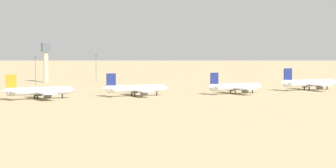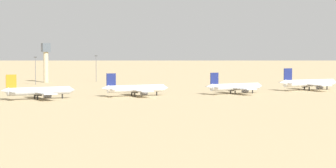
% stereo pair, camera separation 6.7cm
% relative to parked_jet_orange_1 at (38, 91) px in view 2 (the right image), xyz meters
% --- Properties ---
extents(ground, '(4000.00, 4000.00, 0.00)m').
position_rel_parked_jet_orange_1_xyz_m(ground, '(51.52, -9.18, -3.93)').
color(ground, tan).
extents(ridge_east, '(238.41, 176.94, 68.90)m').
position_rel_parked_jet_orange_1_xyz_m(ridge_east, '(375.02, 894.39, 30.52)').
color(ridge_east, slate).
rests_on(ridge_east, ground).
extents(ridge_far_east, '(378.16, 367.93, 69.67)m').
position_rel_parked_jet_orange_1_xyz_m(ridge_far_east, '(558.45, 956.14, 30.90)').
color(ridge_far_east, slate).
rests_on(ridge_far_east, ground).
extents(parked_jet_orange_1, '(36.32, 30.57, 11.99)m').
position_rel_parked_jet_orange_1_xyz_m(parked_jet_orange_1, '(0.00, 0.00, 0.00)').
color(parked_jet_orange_1, silver).
rests_on(parked_jet_orange_1, ground).
extents(parked_jet_navy_2, '(35.18, 29.45, 11.65)m').
position_rel_parked_jet_orange_1_xyz_m(parked_jet_navy_2, '(48.67, -0.29, -0.11)').
color(parked_jet_navy_2, white).
rests_on(parked_jet_navy_2, ground).
extents(parked_jet_navy_3, '(34.40, 29.01, 11.36)m').
position_rel_parked_jet_orange_1_xyz_m(parked_jet_navy_3, '(101.39, -6.00, -0.21)').
color(parked_jet_navy_3, silver).
rests_on(parked_jet_navy_3, ground).
extents(parked_jet_navy_4, '(37.53, 31.38, 12.44)m').
position_rel_parked_jet_orange_1_xyz_m(parked_jet_navy_4, '(152.48, 2.71, 0.15)').
color(parked_jet_navy_4, white).
rests_on(parked_jet_navy_4, ground).
extents(control_tower, '(5.20, 5.20, 25.88)m').
position_rel_parked_jet_orange_1_xyz_m(control_tower, '(36.80, 134.25, 11.68)').
color(control_tower, '#C6B793').
rests_on(control_tower, ground).
extents(light_pole_west, '(1.80, 0.50, 17.44)m').
position_rel_parked_jet_orange_1_xyz_m(light_pole_west, '(25.27, 114.53, 6.02)').
color(light_pole_west, '#59595E').
rests_on(light_pole_west, ground).
extents(light_pole_mid, '(1.80, 0.50, 17.56)m').
position_rel_parked_jet_orange_1_xyz_m(light_pole_mid, '(70.21, 131.27, 6.08)').
color(light_pole_mid, '#59595E').
rests_on(light_pole_mid, ground).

